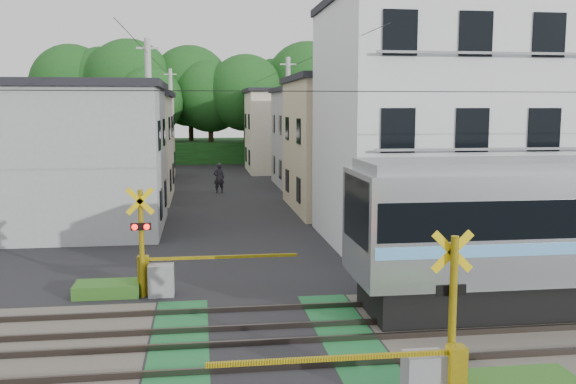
{
  "coord_description": "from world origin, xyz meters",
  "views": [
    {
      "loc": [
        -1.37,
        -14.03,
        5.22
      ],
      "look_at": [
        1.25,
        5.0,
        2.68
      ],
      "focal_mm": 40.0,
      "sensor_mm": 36.0,
      "label": 1
    }
  ],
  "objects": [
    {
      "name": "crossing_signal_near",
      "position": [
        2.59,
        -3.65,
        0.71
      ],
      "size": [
        4.74,
        0.65,
        3.09
      ],
      "color": "yellow",
      "rests_on": "ground"
    },
    {
      "name": "catenary",
      "position": [
        6.0,
        0.03,
        3.7
      ],
      "size": [
        60.0,
        5.04,
        7.0
      ],
      "color": "#2D2D33",
      "rests_on": "ground"
    },
    {
      "name": "pedestrian",
      "position": [
        -0.24,
        25.15,
        0.93
      ],
      "size": [
        0.75,
        0.56,
        1.85
      ],
      "primitive_type": "imported",
      "rotation": [
        0.0,
        0.0,
        3.33
      ],
      "color": "#242029",
      "rests_on": "ground"
    },
    {
      "name": "houses_row",
      "position": [
        0.25,
        25.92,
        3.24
      ],
      "size": [
        22.07,
        31.35,
        6.8
      ],
      "color": "#9A9D9F",
      "rests_on": "ground"
    },
    {
      "name": "tree_hill",
      "position": [
        0.06,
        48.84,
        6.08
      ],
      "size": [
        40.0,
        13.02,
        11.56
      ],
      "color": "#194818",
      "rests_on": "ground"
    },
    {
      "name": "ground",
      "position": [
        0.0,
        0.0,
        0.0
      ],
      "size": [
        120.0,
        120.0,
        0.0
      ],
      "primitive_type": "plane",
      "color": "black"
    },
    {
      "name": "crossing_signal_far",
      "position": [
        -2.59,
        3.65,
        0.71
      ],
      "size": [
        4.74,
        0.65,
        3.09
      ],
      "color": "yellow",
      "rests_on": "ground"
    },
    {
      "name": "weed_patches",
      "position": [
        1.76,
        -0.09,
        0.18
      ],
      "size": [
        10.25,
        8.8,
        0.4
      ],
      "color": "#2D5E1E",
      "rests_on": "ground"
    },
    {
      "name": "track_bed",
      "position": [
        0.0,
        0.0,
        0.04
      ],
      "size": [
        120.0,
        120.0,
        0.14
      ],
      "color": "#47423A",
      "rests_on": "ground"
    },
    {
      "name": "apartment_block",
      "position": [
        8.5,
        9.49,
        4.66
      ],
      "size": [
        10.2,
        8.36,
        9.3
      ],
      "color": "silver",
      "rests_on": "ground"
    },
    {
      "name": "utility_poles",
      "position": [
        -1.05,
        23.01,
        4.08
      ],
      "size": [
        7.9,
        42.0,
        8.0
      ],
      "color": "#A5A5A0",
      "rests_on": "ground"
    }
  ]
}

